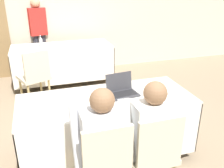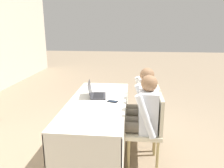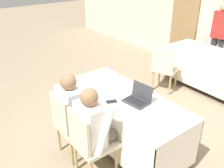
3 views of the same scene
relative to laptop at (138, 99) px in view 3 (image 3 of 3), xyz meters
The scene contains 15 objects.
ground_plane 0.82m from the laptop, 165.20° to the right, with size 24.00×24.00×0.00m, color gray.
curtain_panel 3.53m from the laptop, 119.32° to the left, with size 0.71×0.04×2.65m.
conference_table_near 0.30m from the laptop, 165.20° to the right, with size 1.89×0.78×0.75m.
conference_table_far 2.42m from the laptop, 99.38° to the left, with size 1.89×0.78×0.75m.
laptop is the anchor object (origin of this frame).
cell_phone 0.33m from the laptop, 127.10° to the right, with size 0.12×0.15×0.01m.
paper_beside_laptop 0.49m from the laptop, 165.18° to the left, with size 0.30×0.35×0.00m.
paper_centre_table 0.50m from the laptop, ahead, with size 0.31×0.36×0.00m.
water_bottle 2.55m from the laptop, 107.48° to the left, with size 0.06×0.06×0.21m.
chair_near_left 0.90m from the laptop, 119.42° to the right, with size 0.44×0.44×0.92m.
chair_near_right 0.80m from the laptop, 87.89° to the right, with size 0.44×0.44×0.92m.
chair_far_spare 1.85m from the laptop, 120.72° to the left, with size 0.57×0.57×0.92m.
person_checkered_shirt 0.78m from the laptop, 123.23° to the right, with size 0.50×0.52×1.18m.
person_white_shirt 0.66m from the laptop, 87.55° to the right, with size 0.50×0.52×1.18m.
person_red_shirt 3.17m from the laptop, 104.28° to the left, with size 0.38×0.28×1.59m.
Camera 3 is at (2.15, -1.84, 2.38)m, focal length 40.00 mm.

